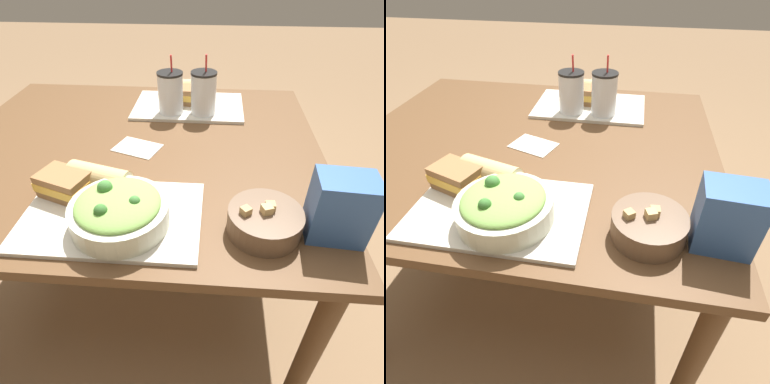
{
  "view_description": "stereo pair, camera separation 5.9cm",
  "coord_description": "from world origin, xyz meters",
  "views": [
    {
      "loc": [
        0.27,
        -0.94,
        1.31
      ],
      "look_at": [
        0.22,
        -0.33,
        0.83
      ],
      "focal_mm": 30.0,
      "sensor_mm": 36.0,
      "label": 1
    },
    {
      "loc": [
        0.33,
        -0.93,
        1.31
      ],
      "look_at": [
        0.22,
        -0.33,
        0.83
      ],
      "focal_mm": 30.0,
      "sensor_mm": 36.0,
      "label": 2
    }
  ],
  "objects": [
    {
      "name": "ground_plane",
      "position": [
        0.0,
        0.0,
        0.0
      ],
      "size": [
        12.0,
        12.0,
        0.0
      ],
      "primitive_type": "plane",
      "color": "#846647"
    },
    {
      "name": "dining_table",
      "position": [
        0.0,
        0.0,
        0.67
      ],
      "size": [
        1.25,
        1.09,
        0.76
      ],
      "color": "brown",
      "rests_on": "ground_plane"
    },
    {
      "name": "tray_near",
      "position": [
        0.03,
        -0.36,
        0.77
      ],
      "size": [
        0.44,
        0.29,
        0.01
      ],
      "color": "beige",
      "rests_on": "dining_table"
    },
    {
      "name": "tray_far",
      "position": [
        0.16,
        0.32,
        0.77
      ],
      "size": [
        0.44,
        0.29,
        0.01
      ],
      "color": "beige",
      "rests_on": "dining_table"
    },
    {
      "name": "salad_bowl",
      "position": [
        0.06,
        -0.39,
        0.81
      ],
      "size": [
        0.23,
        0.23,
        0.1
      ],
      "color": "beige",
      "rests_on": "tray_near"
    },
    {
      "name": "soup_bowl",
      "position": [
        0.4,
        -0.38,
        0.79
      ],
      "size": [
        0.17,
        0.17,
        0.08
      ],
      "color": "brown",
      "rests_on": "dining_table"
    },
    {
      "name": "sandwich_near",
      "position": [
        -0.11,
        -0.29,
        0.81
      ],
      "size": [
        0.16,
        0.13,
        0.06
      ],
      "rotation": [
        0.0,
        0.0,
        -0.33
      ],
      "color": "olive",
      "rests_on": "tray_near"
    },
    {
      "name": "baguette_near",
      "position": [
        -0.03,
        -0.26,
        0.81
      ],
      "size": [
        0.18,
        0.11,
        0.07
      ],
      "rotation": [
        0.0,
        0.0,
        1.3
      ],
      "color": "tan",
      "rests_on": "tray_near"
    },
    {
      "name": "sandwich_far",
      "position": [
        0.13,
        0.34,
        0.81
      ],
      "size": [
        0.14,
        0.1,
        0.06
      ],
      "rotation": [
        0.0,
        0.0,
        -0.04
      ],
      "color": "olive",
      "rests_on": "tray_far"
    },
    {
      "name": "baguette_far",
      "position": [
        0.12,
        0.42,
        0.81
      ],
      "size": [
        0.14,
        0.07,
        0.07
      ],
      "rotation": [
        0.0,
        0.0,
        1.57
      ],
      "color": "tan",
      "rests_on": "tray_far"
    },
    {
      "name": "drink_cup_dark",
      "position": [
        0.1,
        0.25,
        0.85
      ],
      "size": [
        0.1,
        0.1,
        0.22
      ],
      "color": "silver",
      "rests_on": "tray_far"
    },
    {
      "name": "drink_cup_red",
      "position": [
        0.22,
        0.25,
        0.85
      ],
      "size": [
        0.1,
        0.1,
        0.22
      ],
      "color": "silver",
      "rests_on": "tray_far"
    },
    {
      "name": "chip_bag",
      "position": [
        0.56,
        -0.38,
        0.84
      ],
      "size": [
        0.14,
        0.11,
        0.16
      ],
      "rotation": [
        0.0,
        0.0,
        -0.08
      ],
      "color": "#335BA3",
      "rests_on": "dining_table"
    },
    {
      "name": "napkin_folded",
      "position": [
        0.02,
        -0.02,
        0.76
      ],
      "size": [
        0.17,
        0.14,
        0.0
      ],
      "color": "silver",
      "rests_on": "dining_table"
    }
  ]
}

